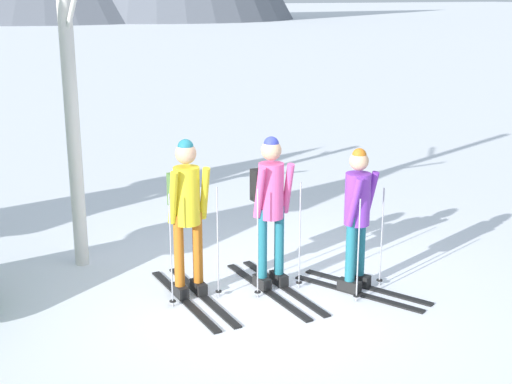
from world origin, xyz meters
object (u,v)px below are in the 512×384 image
Objects in this scene: skier_in_yellow at (187,209)px; birch_tree_slender at (68,66)px; skier_in_purple at (358,215)px; skier_in_pink at (270,204)px.

birch_tree_slender reaches higher than skier_in_yellow.
skier_in_yellow is 0.37× the size of birch_tree_slender.
skier_in_purple is at bearing -21.72° from skier_in_yellow.
birch_tree_slender is at bearing 136.57° from skier_in_pink.
skier_in_pink is (0.91, -0.19, -0.01)m from skier_in_yellow.
skier_in_yellow is at bearing 168.44° from skier_in_pink.
birch_tree_slender is at bearing 139.94° from skier_in_purple.
skier_in_pink is 0.37× the size of birch_tree_slender.
skier_in_pink is 2.81m from birch_tree_slender.
birch_tree_slender reaches higher than skier_in_pink.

